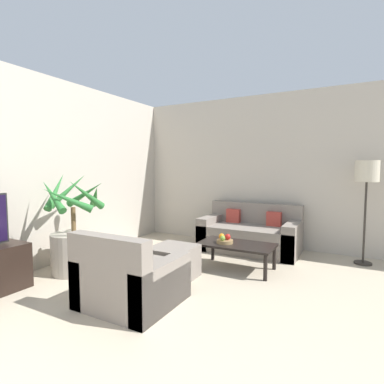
{
  "coord_description": "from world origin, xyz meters",
  "views": [
    {
      "loc": [
        0.54,
        0.96,
        1.4
      ],
      "look_at": [
        -1.86,
        5.39,
        1.0
      ],
      "focal_mm": 28.0,
      "sensor_mm": 36.0,
      "label": 1
    }
  ],
  "objects_px": {
    "potted_palm": "(74,242)",
    "sofa_loveseat": "(250,235)",
    "floor_lamp": "(367,177)",
    "apple_green": "(223,238)",
    "orange_fruit": "(222,236)",
    "armchair": "(130,280)",
    "coffee_table": "(236,247)",
    "apple_red": "(228,237)",
    "fruit_bowl": "(225,241)",
    "ottoman": "(173,262)"
  },
  "relations": [
    {
      "from": "orange_fruit",
      "to": "potted_palm",
      "type": "bearing_deg",
      "value": -146.83
    },
    {
      "from": "floor_lamp",
      "to": "coffee_table",
      "type": "relative_size",
      "value": 1.48
    },
    {
      "from": "floor_lamp",
      "to": "orange_fruit",
      "type": "bearing_deg",
      "value": -146.95
    },
    {
      "from": "potted_palm",
      "to": "orange_fruit",
      "type": "xyz_separation_m",
      "value": [
        1.68,
        1.1,
        0.03
      ]
    },
    {
      "from": "sofa_loveseat",
      "to": "fruit_bowl",
      "type": "height_order",
      "value": "sofa_loveseat"
    },
    {
      "from": "apple_green",
      "to": "armchair",
      "type": "distance_m",
      "value": 1.49
    },
    {
      "from": "fruit_bowl",
      "to": "apple_red",
      "type": "height_order",
      "value": "apple_red"
    },
    {
      "from": "apple_green",
      "to": "orange_fruit",
      "type": "bearing_deg",
      "value": 123.57
    },
    {
      "from": "coffee_table",
      "to": "fruit_bowl",
      "type": "relative_size",
      "value": 4.51
    },
    {
      "from": "apple_red",
      "to": "armchair",
      "type": "relative_size",
      "value": 0.09
    },
    {
      "from": "apple_green",
      "to": "potted_palm",
      "type": "bearing_deg",
      "value": -149.27
    },
    {
      "from": "potted_palm",
      "to": "sofa_loveseat",
      "type": "bearing_deg",
      "value": 50.63
    },
    {
      "from": "orange_fruit",
      "to": "floor_lamp",
      "type": "bearing_deg",
      "value": 33.05
    },
    {
      "from": "apple_red",
      "to": "potted_palm",
      "type": "bearing_deg",
      "value": -147.83
    },
    {
      "from": "floor_lamp",
      "to": "fruit_bowl",
      "type": "relative_size",
      "value": 6.66
    },
    {
      "from": "fruit_bowl",
      "to": "apple_red",
      "type": "relative_size",
      "value": 2.82
    },
    {
      "from": "floor_lamp",
      "to": "ottoman",
      "type": "relative_size",
      "value": 2.75
    },
    {
      "from": "sofa_loveseat",
      "to": "orange_fruit",
      "type": "relative_size",
      "value": 19.82
    },
    {
      "from": "potted_palm",
      "to": "coffee_table",
      "type": "relative_size",
      "value": 1.33
    },
    {
      "from": "sofa_loveseat",
      "to": "armchair",
      "type": "xyz_separation_m",
      "value": [
        -0.47,
        -2.54,
        -0.02
      ]
    },
    {
      "from": "coffee_table",
      "to": "ottoman",
      "type": "xyz_separation_m",
      "value": [
        -0.59,
        -0.71,
        -0.11
      ]
    },
    {
      "from": "armchair",
      "to": "ottoman",
      "type": "xyz_separation_m",
      "value": [
        0.01,
        0.83,
        -0.05
      ]
    },
    {
      "from": "sofa_loveseat",
      "to": "potted_palm",
      "type": "bearing_deg",
      "value": -129.37
    },
    {
      "from": "floor_lamp",
      "to": "apple_green",
      "type": "relative_size",
      "value": 21.9
    },
    {
      "from": "armchair",
      "to": "ottoman",
      "type": "distance_m",
      "value": 0.83
    },
    {
      "from": "floor_lamp",
      "to": "apple_green",
      "type": "height_order",
      "value": "floor_lamp"
    },
    {
      "from": "sofa_loveseat",
      "to": "apple_green",
      "type": "height_order",
      "value": "sofa_loveseat"
    },
    {
      "from": "sofa_loveseat",
      "to": "coffee_table",
      "type": "bearing_deg",
      "value": -82.93
    },
    {
      "from": "apple_green",
      "to": "armchair",
      "type": "relative_size",
      "value": 0.08
    },
    {
      "from": "apple_green",
      "to": "orange_fruit",
      "type": "height_order",
      "value": "orange_fruit"
    },
    {
      "from": "floor_lamp",
      "to": "orange_fruit",
      "type": "distance_m",
      "value": 2.26
    },
    {
      "from": "fruit_bowl",
      "to": "apple_green",
      "type": "height_order",
      "value": "apple_green"
    },
    {
      "from": "potted_palm",
      "to": "sofa_loveseat",
      "type": "relative_size",
      "value": 0.84
    },
    {
      "from": "potted_palm",
      "to": "fruit_bowl",
      "type": "height_order",
      "value": "potted_palm"
    },
    {
      "from": "sofa_loveseat",
      "to": "floor_lamp",
      "type": "distance_m",
      "value": 1.96
    },
    {
      "from": "orange_fruit",
      "to": "armchair",
      "type": "height_order",
      "value": "armchair"
    },
    {
      "from": "fruit_bowl",
      "to": "orange_fruit",
      "type": "height_order",
      "value": "orange_fruit"
    },
    {
      "from": "coffee_table",
      "to": "ottoman",
      "type": "bearing_deg",
      "value": -129.73
    },
    {
      "from": "floor_lamp",
      "to": "orange_fruit",
      "type": "xyz_separation_m",
      "value": [
        -1.76,
        -1.15,
        -0.83
      ]
    },
    {
      "from": "potted_palm",
      "to": "apple_red",
      "type": "height_order",
      "value": "potted_palm"
    },
    {
      "from": "apple_red",
      "to": "orange_fruit",
      "type": "bearing_deg",
      "value": -171.17
    },
    {
      "from": "potted_palm",
      "to": "apple_green",
      "type": "bearing_deg",
      "value": 30.73
    },
    {
      "from": "sofa_loveseat",
      "to": "apple_red",
      "type": "height_order",
      "value": "sofa_loveseat"
    },
    {
      "from": "armchair",
      "to": "coffee_table",
      "type": "bearing_deg",
      "value": 68.83
    },
    {
      "from": "sofa_loveseat",
      "to": "armchair",
      "type": "bearing_deg",
      "value": -100.49
    },
    {
      "from": "sofa_loveseat",
      "to": "apple_green",
      "type": "distance_m",
      "value": 1.13
    },
    {
      "from": "sofa_loveseat",
      "to": "fruit_bowl",
      "type": "xyz_separation_m",
      "value": [
        -0.03,
        -1.06,
        0.11
      ]
    },
    {
      "from": "coffee_table",
      "to": "sofa_loveseat",
      "type": "bearing_deg",
      "value": 97.07
    },
    {
      "from": "potted_palm",
      "to": "armchair",
      "type": "distance_m",
      "value": 1.36
    },
    {
      "from": "floor_lamp",
      "to": "apple_green",
      "type": "xyz_separation_m",
      "value": [
        -1.72,
        -1.22,
        -0.83
      ]
    }
  ]
}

